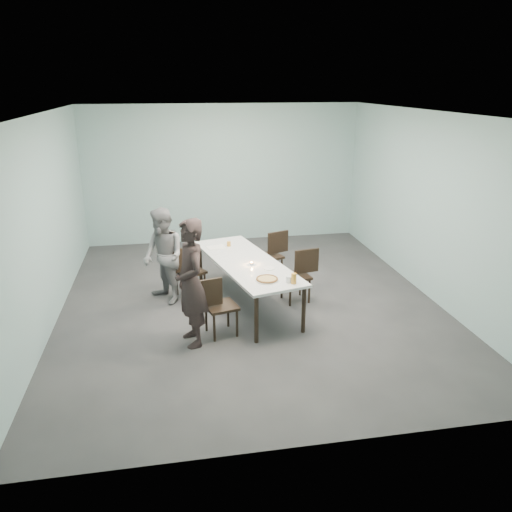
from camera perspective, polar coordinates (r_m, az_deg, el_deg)
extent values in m
plane|color=#333335|center=(8.25, -0.72, -5.24)|extent=(7.00, 7.00, 0.00)
cube|color=#93B7B9|center=(11.14, -3.75, 9.30)|extent=(6.00, 0.02, 3.00)
cube|color=#93B7B9|center=(4.52, 6.55, -6.05)|extent=(6.00, 0.02, 3.00)
cube|color=#93B7B9|center=(7.86, -22.94, 3.56)|extent=(0.02, 7.00, 3.00)
cube|color=#93B7B9|center=(8.74, 19.13, 5.49)|extent=(0.02, 7.00, 3.00)
cube|color=white|center=(7.52, -0.82, 16.05)|extent=(6.00, 7.00, 0.02)
cube|color=white|center=(7.89, -1.14, -0.68)|extent=(1.51, 2.74, 0.04)
cylinder|color=black|center=(6.87, 0.05, -7.24)|extent=(0.06, 0.06, 0.71)
cylinder|color=black|center=(8.98, -6.37, -0.83)|extent=(0.06, 0.06, 0.71)
cylinder|color=black|center=(7.18, 5.47, -6.12)|extent=(0.06, 0.06, 0.71)
cylinder|color=black|center=(9.21, -1.99, -0.19)|extent=(0.06, 0.06, 0.71)
cube|color=black|center=(7.09, -4.01, -5.75)|extent=(0.51, 0.51, 0.04)
cube|color=black|center=(6.93, -5.53, -4.22)|extent=(0.42, 0.14, 0.40)
cylinder|color=black|center=(6.99, -4.78, -8.20)|extent=(0.04, 0.04, 0.41)
cylinder|color=black|center=(7.28, -5.71, -7.06)|extent=(0.04, 0.04, 0.41)
cylinder|color=black|center=(7.10, -2.18, -7.69)|extent=(0.04, 0.04, 0.41)
cylinder|color=black|center=(7.38, -3.21, -6.60)|extent=(0.04, 0.04, 0.41)
cube|color=black|center=(8.40, -7.52, -1.78)|extent=(0.57, 0.57, 0.04)
cube|color=black|center=(8.23, -8.72, -0.51)|extent=(0.39, 0.23, 0.40)
cylinder|color=black|center=(8.26, -7.86, -3.83)|extent=(0.04, 0.04, 0.41)
cylinder|color=black|center=(8.54, -9.02, -3.11)|extent=(0.04, 0.04, 0.41)
cylinder|color=black|center=(8.42, -5.86, -3.29)|extent=(0.04, 0.04, 0.41)
cylinder|color=black|center=(8.69, -7.06, -2.60)|extent=(0.04, 0.04, 0.41)
cube|color=black|center=(8.16, 4.56, -2.31)|extent=(0.49, 0.49, 0.04)
cube|color=black|center=(8.15, 5.81, -0.57)|extent=(0.42, 0.12, 0.40)
cylinder|color=black|center=(8.45, 5.07, -3.18)|extent=(0.04, 0.04, 0.41)
cylinder|color=black|center=(8.17, 6.11, -4.03)|extent=(0.04, 0.04, 0.41)
cylinder|color=black|center=(8.32, 2.96, -3.51)|extent=(0.04, 0.04, 0.41)
cylinder|color=black|center=(8.03, 3.93, -4.38)|extent=(0.04, 0.04, 0.41)
cube|color=black|center=(9.05, 1.50, -0.04)|extent=(0.54, 0.54, 0.04)
cube|color=black|center=(9.07, 2.53, 1.59)|extent=(0.41, 0.18, 0.40)
cylinder|color=black|center=(9.35, 1.82, -0.87)|extent=(0.04, 0.04, 0.41)
cylinder|color=black|center=(9.08, 2.96, -1.51)|extent=(0.04, 0.04, 0.41)
cylinder|color=black|center=(9.18, 0.02, -1.24)|extent=(0.04, 0.04, 0.41)
cylinder|color=black|center=(8.91, 1.14, -1.90)|extent=(0.04, 0.04, 0.41)
imported|color=black|center=(6.72, -7.45, -3.09)|extent=(0.56, 0.73, 1.77)
imported|color=gray|center=(8.12, -10.54, -0.05)|extent=(0.89, 0.95, 1.56)
cylinder|color=white|center=(7.11, 1.27, -2.75)|extent=(0.34, 0.34, 0.01)
cylinder|color=#DEC27E|center=(7.11, 1.27, -2.65)|extent=(0.30, 0.30, 0.01)
torus|color=brown|center=(7.11, 1.27, -2.62)|extent=(0.32, 0.32, 0.03)
cylinder|color=white|center=(7.55, 1.51, -1.41)|extent=(0.18, 0.18, 0.01)
cylinder|color=gold|center=(7.00, 4.34, -2.58)|extent=(0.08, 0.08, 0.15)
cylinder|color=silver|center=(7.04, 3.76, -2.68)|extent=(0.08, 0.08, 0.09)
cylinder|color=silver|center=(7.70, -0.49, -0.90)|extent=(0.06, 0.06, 0.03)
cylinder|color=orange|center=(7.69, -0.49, -0.74)|extent=(0.04, 0.04, 0.01)
cylinder|color=gold|center=(8.59, -3.12, 1.40)|extent=(0.07, 0.07, 0.08)
cube|color=silver|center=(8.55, -4.60, 1.01)|extent=(0.34, 0.29, 0.01)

